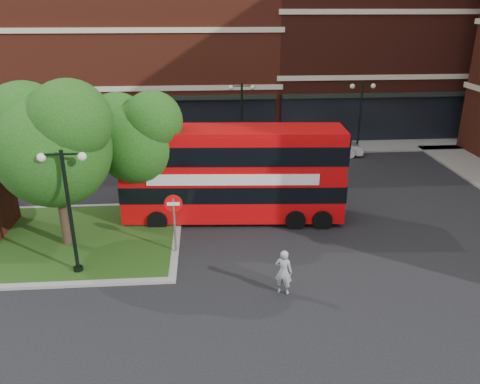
{
  "coord_description": "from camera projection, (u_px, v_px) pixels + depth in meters",
  "views": [
    {
      "loc": [
        -0.44,
        -15.93,
        9.72
      ],
      "look_at": [
        1.03,
        3.26,
        2.0
      ],
      "focal_mm": 35.0,
      "sensor_mm": 36.0,
      "label": 1
    }
  ],
  "objects": [
    {
      "name": "ground",
      "position": [
        220.0,
        271.0,
        18.39
      ],
      "size": [
        120.0,
        120.0,
        0.0
      ],
      "primitive_type": "plane",
      "color": "black",
      "rests_on": "ground"
    },
    {
      "name": "pavement_far",
      "position": [
        212.0,
        149.0,
        33.64
      ],
      "size": [
        44.0,
        3.0,
        0.12
      ],
      "primitive_type": "cube",
      "color": "slate",
      "rests_on": "ground"
    },
    {
      "name": "terrace_far_left",
      "position": [
        108.0,
        41.0,
        37.43
      ],
      "size": [
        26.0,
        12.0,
        14.0
      ],
      "primitive_type": "cube",
      "color": "maroon",
      "rests_on": "ground"
    },
    {
      "name": "terrace_far_right",
      "position": [
        377.0,
        27.0,
        38.61
      ],
      "size": [
        18.0,
        12.0,
        16.0
      ],
      "primitive_type": "cube",
      "color": "#471911",
      "rests_on": "ground"
    },
    {
      "name": "traffic_island",
      "position": [
        36.0,
        241.0,
        20.58
      ],
      "size": [
        12.6,
        7.6,
        0.15
      ],
      "color": "gray",
      "rests_on": "ground"
    },
    {
      "name": "tree_island_west",
      "position": [
        50.0,
        138.0,
        18.53
      ],
      "size": [
        5.4,
        4.71,
        7.21
      ],
      "color": "#2D2116",
      "rests_on": "ground"
    },
    {
      "name": "tree_island_east",
      "position": [
        136.0,
        134.0,
        21.25
      ],
      "size": [
        4.46,
        3.9,
        6.29
      ],
      "color": "#2D2116",
      "rests_on": "ground"
    },
    {
      "name": "lamp_island",
      "position": [
        69.0,
        207.0,
        17.14
      ],
      "size": [
        1.72,
        0.36,
        5.0
      ],
      "color": "black",
      "rests_on": "ground"
    },
    {
      "name": "lamp_far_left",
      "position": [
        242.0,
        117.0,
        30.9
      ],
      "size": [
        1.72,
        0.36,
        5.0
      ],
      "color": "black",
      "rests_on": "ground"
    },
    {
      "name": "lamp_far_right",
      "position": [
        360.0,
        115.0,
        31.46
      ],
      "size": [
        1.72,
        0.36,
        5.0
      ],
      "color": "black",
      "rests_on": "ground"
    },
    {
      "name": "bus",
      "position": [
        233.0,
        168.0,
        21.96
      ],
      "size": [
        10.47,
        3.02,
        3.95
      ],
      "rotation": [
        0.0,
        0.0,
        -0.07
      ],
      "color": "red",
      "rests_on": "ground"
    },
    {
      "name": "woman",
      "position": [
        284.0,
        272.0,
        16.68
      ],
      "size": [
        0.74,
        0.64,
        1.72
      ],
      "primitive_type": "imported",
      "rotation": [
        0.0,
        0.0,
        2.71
      ],
      "color": "#949496",
      "rests_on": "ground"
    },
    {
      "name": "car_silver",
      "position": [
        178.0,
        148.0,
        31.46
      ],
      "size": [
        4.39,
        2.04,
        1.45
      ],
      "primitive_type": "imported",
      "rotation": [
        0.0,
        0.0,
        1.65
      ],
      "color": "#B7BBBF",
      "rests_on": "ground"
    },
    {
      "name": "car_white",
      "position": [
        334.0,
        147.0,
        32.17
      ],
      "size": [
        3.92,
        1.55,
        1.27
      ],
      "primitive_type": "imported",
      "rotation": [
        0.0,
        0.0,
        1.52
      ],
      "color": "white",
      "rests_on": "ground"
    },
    {
      "name": "no_entry_sign",
      "position": [
        174.0,
        212.0,
        18.95
      ],
      "size": [
        0.73,
        0.09,
        2.66
      ],
      "rotation": [
        0.0,
        0.0,
        -0.04
      ],
      "color": "slate",
      "rests_on": "ground"
    }
  ]
}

